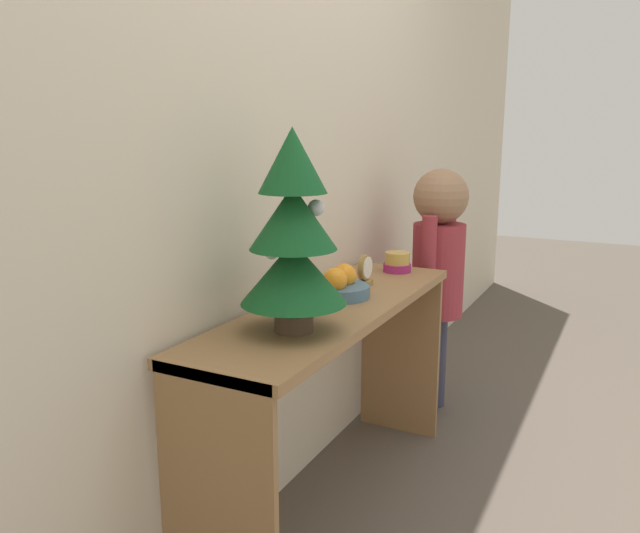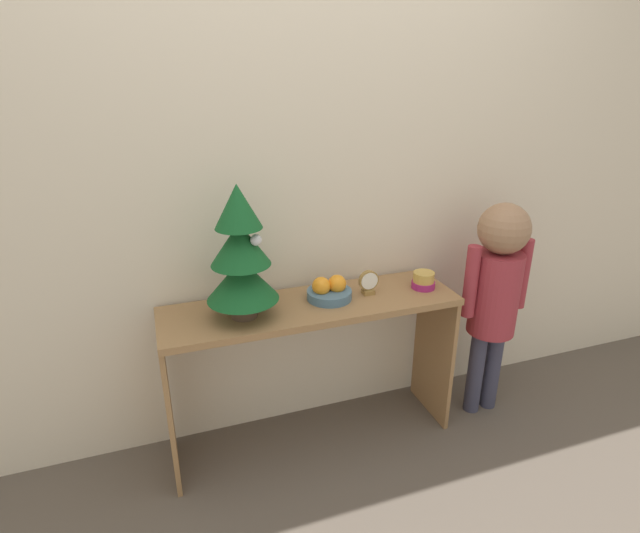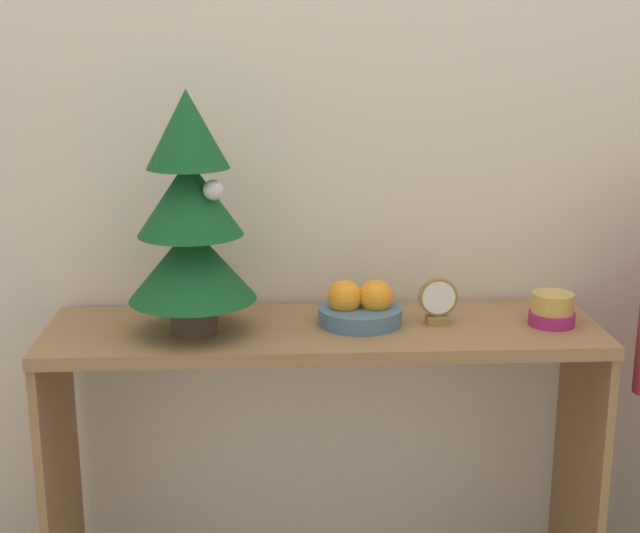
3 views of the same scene
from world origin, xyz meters
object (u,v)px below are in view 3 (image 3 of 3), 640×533
at_px(mini_tree, 190,218).
at_px(fruit_bowl, 360,308).
at_px(desk_clock, 438,301).
at_px(singing_bowl, 552,310).

height_order(mini_tree, fruit_bowl, mini_tree).
bearing_deg(mini_tree, desk_clock, 3.16).
xyz_separation_m(mini_tree, singing_bowl, (0.82, 0.01, -0.23)).
xyz_separation_m(fruit_bowl, desk_clock, (0.18, -0.01, 0.02)).
relative_size(singing_bowl, desk_clock, 0.97).
relative_size(mini_tree, desk_clock, 4.90).
xyz_separation_m(singing_bowl, desk_clock, (-0.26, 0.02, 0.02)).
bearing_deg(singing_bowl, mini_tree, -179.35).
distance_m(fruit_bowl, desk_clock, 0.18).
bearing_deg(fruit_bowl, desk_clock, -3.95).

